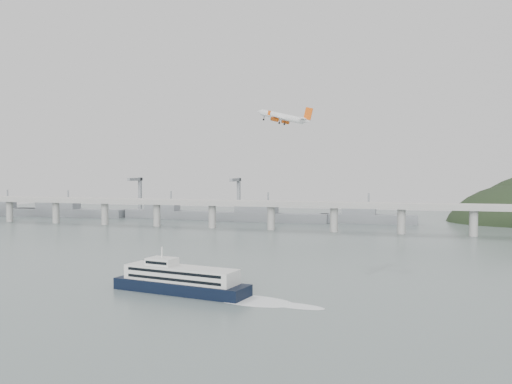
% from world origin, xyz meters
% --- Properties ---
extents(ground, '(900.00, 900.00, 0.00)m').
position_xyz_m(ground, '(0.00, 0.00, 0.00)').
color(ground, slate).
rests_on(ground, ground).
extents(bridge, '(800.00, 22.00, 23.90)m').
position_xyz_m(bridge, '(-1.15, 200.00, 17.65)').
color(bridge, '#999996').
rests_on(bridge, ground).
extents(distant_fleet, '(453.00, 60.90, 40.00)m').
position_xyz_m(distant_fleet, '(-155.36, 265.08, 6.22)').
color(distant_fleet, slate).
rests_on(distant_fleet, ground).
extents(ferry, '(90.96, 27.12, 17.24)m').
position_xyz_m(ferry, '(-7.25, -23.50, 4.68)').
color(ferry, black).
rests_on(ferry, ground).
extents(airliner, '(36.31, 33.79, 11.47)m').
position_xyz_m(airliner, '(8.09, 81.54, 77.07)').
color(airliner, white).
rests_on(airliner, ground).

